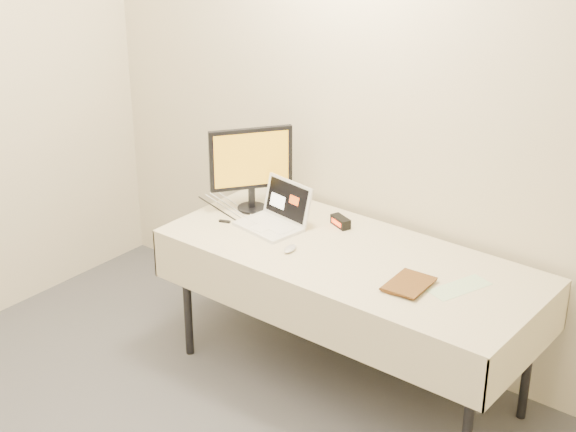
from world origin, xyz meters
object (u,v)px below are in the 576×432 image
Objects in this scene: laptop at (276,216)px; monitor at (251,163)px; book at (393,258)px; table at (350,265)px.

laptop is 0.78× the size of monitor.
book is (1.01, -0.22, -0.15)m from monitor.
table is 5.26× the size of laptop.
table is 4.13× the size of monitor.
table is at bearing 156.26° from book.
laptop is at bearing 176.03° from table.
table is at bearing 4.90° from laptop.
table is at bearing -62.51° from monitor.
table is 0.37m from book.
table is 0.79m from monitor.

